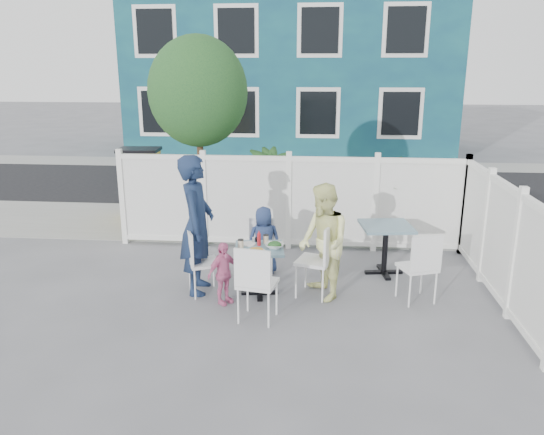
# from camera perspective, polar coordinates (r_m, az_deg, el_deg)

# --- Properties ---
(ground) EXTENTS (80.00, 80.00, 0.00)m
(ground) POSITION_cam_1_polar(r_m,az_deg,el_deg) (7.00, -0.32, -9.70)
(ground) COLOR slate
(near_sidewalk) EXTENTS (24.00, 2.60, 0.01)m
(near_sidewalk) POSITION_cam_1_polar(r_m,az_deg,el_deg) (10.54, 1.69, -0.75)
(near_sidewalk) COLOR gray
(near_sidewalk) RESTS_ON ground
(street) EXTENTS (24.00, 5.00, 0.01)m
(street) POSITION_cam_1_polar(r_m,az_deg,el_deg) (14.12, 2.65, 3.53)
(street) COLOR black
(street) RESTS_ON ground
(far_sidewalk) EXTENTS (24.00, 1.60, 0.01)m
(far_sidewalk) POSITION_cam_1_polar(r_m,az_deg,el_deg) (17.16, 3.15, 5.75)
(far_sidewalk) COLOR gray
(far_sidewalk) RESTS_ON ground
(building) EXTENTS (11.00, 6.00, 6.00)m
(building) POSITION_cam_1_polar(r_m,az_deg,el_deg) (20.31, 2.21, 15.83)
(building) COLOR navy
(building) RESTS_ON ground
(fence_back) EXTENTS (5.86, 0.08, 1.60)m
(fence_back) POSITION_cam_1_polar(r_m,az_deg,el_deg) (8.98, 1.80, 1.45)
(fence_back) COLOR white
(fence_back) RESTS_ON ground
(fence_right) EXTENTS (0.08, 3.66, 1.60)m
(fence_right) POSITION_cam_1_polar(r_m,az_deg,el_deg) (7.62, 23.24, -2.54)
(fence_right) COLOR white
(fence_right) RESTS_ON ground
(tree) EXTENTS (1.80, 1.62, 3.59)m
(tree) POSITION_cam_1_polar(r_m,az_deg,el_deg) (9.84, -7.97, 13.24)
(tree) COLOR #382316
(tree) RESTS_ON ground
(utility_cabinet) EXTENTS (0.78, 0.58, 1.39)m
(utility_cabinet) POSITION_cam_1_polar(r_m,az_deg,el_deg) (11.15, -13.89, 3.39)
(utility_cabinet) COLOR gold
(utility_cabinet) RESTS_ON ground
(potted_shrub_a) EXTENTS (1.16, 1.16, 1.62)m
(potted_shrub_a) POSITION_cam_1_polar(r_m,az_deg,el_deg) (9.68, -0.39, 2.67)
(potted_shrub_a) COLOR #183E1F
(potted_shrub_a) RESTS_ON ground
(potted_shrub_b) EXTENTS (1.16, 1.33, 1.45)m
(potted_shrub_b) POSITION_cam_1_polar(r_m,az_deg,el_deg) (9.61, 11.04, 1.78)
(potted_shrub_b) COLOR #183E1F
(potted_shrub_b) RESTS_ON ground
(main_table) EXTENTS (0.73, 0.73, 0.68)m
(main_table) POSITION_cam_1_polar(r_m,az_deg,el_deg) (7.20, -1.37, -4.39)
(main_table) COLOR #456E7C
(main_table) RESTS_ON ground
(spare_table) EXTENTS (0.82, 0.82, 0.77)m
(spare_table) POSITION_cam_1_polar(r_m,az_deg,el_deg) (8.08, 12.14, -1.97)
(spare_table) COLOR #456E7C
(spare_table) RESTS_ON ground
(chair_left) EXTENTS (0.54, 0.55, 0.92)m
(chair_left) POSITION_cam_1_polar(r_m,az_deg,el_deg) (7.28, -7.97, -4.25)
(chair_left) COLOR white
(chair_left) RESTS_ON ground
(chair_right) EXTENTS (0.56, 0.57, 1.02)m
(chair_right) POSITION_cam_1_polar(r_m,az_deg,el_deg) (7.16, 5.25, -4.04)
(chair_right) COLOR white
(chair_right) RESTS_ON ground
(chair_back) EXTENTS (0.40, 0.39, 0.84)m
(chair_back) POSITION_cam_1_polar(r_m,az_deg,el_deg) (7.94, -1.15, -2.71)
(chair_back) COLOR white
(chair_back) RESTS_ON ground
(chair_near) EXTENTS (0.52, 0.51, 0.98)m
(chair_near) POSITION_cam_1_polar(r_m,az_deg,el_deg) (6.41, -1.79, -6.61)
(chair_near) COLOR white
(chair_near) RESTS_ON ground
(chair_spare) EXTENTS (0.56, 0.55, 0.96)m
(chair_spare) POSITION_cam_1_polar(r_m,az_deg,el_deg) (7.20, 15.73, -4.75)
(chair_spare) COLOR white
(chair_spare) RESTS_ON ground
(man) EXTENTS (0.50, 0.72, 1.92)m
(man) POSITION_cam_1_polar(r_m,az_deg,el_deg) (7.26, -8.09, -0.79)
(man) COLOR #172645
(man) RESTS_ON ground
(woman) EXTENTS (0.85, 0.93, 1.57)m
(woman) POSITION_cam_1_polar(r_m,az_deg,el_deg) (7.06, 5.56, -2.67)
(woman) COLOR #F3F95B
(woman) RESTS_ON ground
(boy) EXTENTS (0.58, 0.46, 1.03)m
(boy) POSITION_cam_1_polar(r_m,az_deg,el_deg) (7.95, -0.87, -2.48)
(boy) COLOR navy
(boy) RESTS_ON ground
(toddler) EXTENTS (0.48, 0.52, 0.85)m
(toddler) POSITION_cam_1_polar(r_m,az_deg,el_deg) (7.00, -5.28, -5.99)
(toddler) COLOR pink
(toddler) RESTS_ON ground
(plate_main) EXTENTS (0.24, 0.24, 0.02)m
(plate_main) POSITION_cam_1_polar(r_m,az_deg,el_deg) (6.99, -1.70, -3.62)
(plate_main) COLOR white
(plate_main) RESTS_ON main_table
(plate_side) EXTENTS (0.20, 0.20, 0.01)m
(plate_side) POSITION_cam_1_polar(r_m,az_deg,el_deg) (7.27, -2.56, -2.85)
(plate_side) COLOR white
(plate_side) RESTS_ON main_table
(salad_bowl) EXTENTS (0.25, 0.25, 0.06)m
(salad_bowl) POSITION_cam_1_polar(r_m,az_deg,el_deg) (7.12, 0.29, -3.06)
(salad_bowl) COLOR white
(salad_bowl) RESTS_ON main_table
(coffee_cup_a) EXTENTS (0.08, 0.08, 0.12)m
(coffee_cup_a) POSITION_cam_1_polar(r_m,az_deg,el_deg) (7.10, -3.38, -2.90)
(coffee_cup_a) COLOR beige
(coffee_cup_a) RESTS_ON main_table
(coffee_cup_b) EXTENTS (0.07, 0.07, 0.11)m
(coffee_cup_b) POSITION_cam_1_polar(r_m,az_deg,el_deg) (7.30, -0.67, -2.36)
(coffee_cup_b) COLOR beige
(coffee_cup_b) RESTS_ON main_table
(ketchup_bottle) EXTENTS (0.05, 0.05, 0.17)m
(ketchup_bottle) POSITION_cam_1_polar(r_m,az_deg,el_deg) (7.20, -1.41, -2.39)
(ketchup_bottle) COLOR #B1171E
(ketchup_bottle) RESTS_ON main_table
(salt_shaker) EXTENTS (0.03, 0.03, 0.07)m
(salt_shaker) POSITION_cam_1_polar(r_m,az_deg,el_deg) (7.37, -2.02, -2.39)
(salt_shaker) COLOR white
(salt_shaker) RESTS_ON main_table
(pepper_shaker) EXTENTS (0.03, 0.03, 0.06)m
(pepper_shaker) POSITION_cam_1_polar(r_m,az_deg,el_deg) (7.38, -1.72, -2.36)
(pepper_shaker) COLOR black
(pepper_shaker) RESTS_ON main_table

